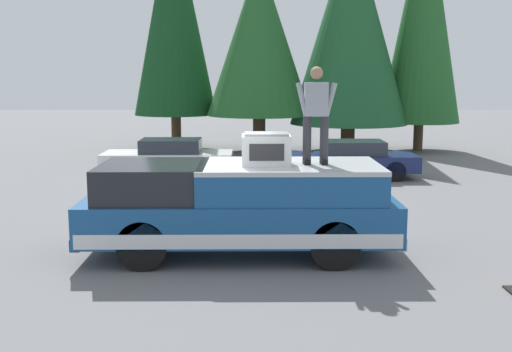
% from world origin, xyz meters
% --- Properties ---
extents(ground_plane, '(90.00, 90.00, 0.00)m').
position_xyz_m(ground_plane, '(0.00, 0.00, 0.00)').
color(ground_plane, slate).
extents(pickup_truck, '(2.01, 5.54, 1.65)m').
position_xyz_m(pickup_truck, '(-0.25, -0.64, 0.87)').
color(pickup_truck, navy).
rests_on(pickup_truck, ground).
extents(compressor_unit, '(0.65, 0.84, 0.56)m').
position_xyz_m(compressor_unit, '(-0.38, -1.10, 1.93)').
color(compressor_unit, silver).
rests_on(compressor_unit, pickup_truck).
extents(person_on_truck_bed, '(0.29, 0.72, 1.69)m').
position_xyz_m(person_on_truck_bed, '(-0.27, -1.97, 2.55)').
color(person_on_truck_bed, '#333338').
rests_on(person_on_truck_bed, pickup_truck).
extents(parked_car_navy, '(1.64, 4.10, 1.16)m').
position_xyz_m(parked_car_navy, '(8.09, -3.96, 0.58)').
color(parked_car_navy, navy).
rests_on(parked_car_navy, ground).
extents(parked_car_white, '(1.64, 4.10, 1.16)m').
position_xyz_m(parked_car_white, '(8.63, 1.77, 0.58)').
color(parked_car_white, white).
rests_on(parked_car_white, ground).
extents(conifer_far_left, '(3.27, 3.27, 10.34)m').
position_xyz_m(conifer_far_left, '(14.94, -7.93, 5.77)').
color(conifer_far_left, '#4C3826').
rests_on(conifer_far_left, ground).
extents(conifer_left, '(4.79, 4.79, 9.17)m').
position_xyz_m(conifer_left, '(14.54, -4.89, 5.16)').
color(conifer_left, '#4C3826').
rests_on(conifer_left, ground).
extents(conifer_center_left, '(4.29, 4.29, 7.84)m').
position_xyz_m(conifer_center_left, '(14.59, -1.22, 4.67)').
color(conifer_center_left, '#4C3826').
rests_on(conifer_center_left, ground).
extents(conifer_center_right, '(3.49, 3.49, 10.25)m').
position_xyz_m(conifer_center_right, '(15.72, 2.34, 5.85)').
color(conifer_center_right, '#4C3826').
rests_on(conifer_center_right, ground).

